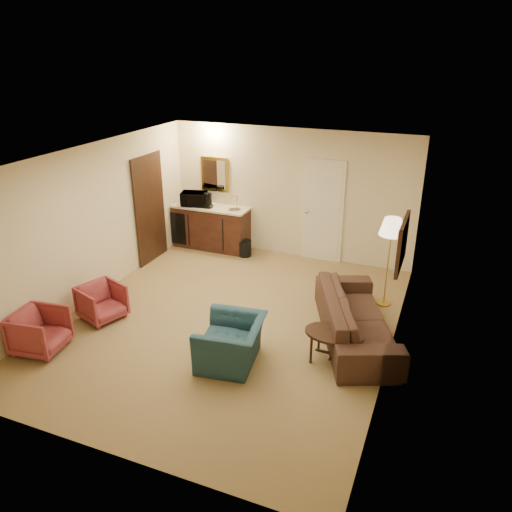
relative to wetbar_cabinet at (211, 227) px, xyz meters
The scene contains 12 objects.
ground 3.21m from the wetbar_cabinet, 58.76° to the right, with size 6.00×6.00×0.00m, color olive.
room_walls 2.79m from the wetbar_cabinet, 51.47° to the right, with size 5.02×6.01×2.61m.
wetbar_cabinet is the anchor object (origin of this frame).
sofa 4.35m from the wetbar_cabinet, 34.10° to the right, with size 2.35×0.69×0.92m, color black.
teal_armchair 4.27m from the wetbar_cabinet, 59.79° to the right, with size 0.95×0.62×0.83m, color #1D3D49.
rose_chair_near 3.39m from the wetbar_cabinet, 94.24° to the right, with size 0.62×0.58×0.64m, color brown.
rose_chair_far 4.47m from the wetbar_cabinet, 96.27° to the right, with size 0.66×0.62×0.68m, color brown.
coffee_table 4.69m from the wetbar_cabinet, 42.55° to the right, with size 0.81×0.55×0.47m, color black.
floor_lamp 4.05m from the wetbar_cabinet, 17.62° to the right, with size 0.41×0.41×1.54m, color gold.
waste_bin 0.91m from the wetbar_cabinet, 11.28° to the right, with size 0.27×0.27×0.34m, color black.
microwave 0.73m from the wetbar_cabinet, behind, with size 0.52×0.29×0.35m, color black.
coffee_maker 0.62m from the wetbar_cabinet, 98.27° to the right, with size 0.16×0.16×0.31m, color black.
Camera 1 is at (2.98, -6.21, 4.06)m, focal length 35.00 mm.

